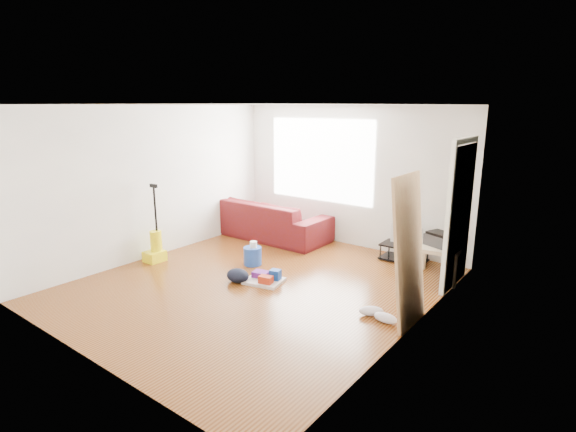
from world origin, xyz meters
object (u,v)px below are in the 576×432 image
Objects in this scene: tv_stand at (404,252)px; side_table at (439,251)px; sofa at (268,236)px; backpack at (238,282)px; vacuum at (155,247)px; cleaning_tray at (265,278)px; bucket at (253,264)px.

side_table is at bearing -31.59° from tv_stand.
sofa is 2.35m from backpack.
backpack is at bearing -125.17° from tv_stand.
tv_stand is at bearing 36.23° from vacuum.
backpack is at bearing 119.36° from sofa.
cleaning_tray is 0.47× the size of vacuum.
cleaning_tray is at bearing 36.14° from backpack.
bucket is (-2.57, -1.23, -0.42)m from side_table.
backpack is (-1.54, -2.32, -0.15)m from tv_stand.
sofa is 8.61× the size of bucket.
vacuum reaches higher than backpack.
cleaning_tray is (-1.21, -2.09, -0.09)m from tv_stand.
tv_stand is at bearing 59.85° from cleaning_tray.
backpack is at bearing -139.60° from side_table.
cleaning_tray is 0.41m from backpack.
cleaning_tray reaches higher than bucket.
vacuum is at bearing -148.87° from bucket.
vacuum is (-1.38, -0.84, 0.24)m from bucket.
tv_stand is 0.86m from side_table.
bucket reaches higher than backpack.
sofa is at bearing 74.89° from vacuum.
backpack is 1.73m from vacuum.
side_table reaches higher than bucket.
cleaning_tray is at bearing 9.65° from vacuum.
vacuum is at bearing -174.04° from backpack.
tv_stand is at bearing 150.00° from side_table.
vacuum is at bearing 76.00° from sofa.
backpack is (0.32, -0.68, 0.00)m from bucket.
sofa is 3.36× the size of tv_stand.
vacuum is (-0.55, -2.20, 0.24)m from sofa.
vacuum is (-1.70, -0.15, 0.24)m from backpack.
bucket is (-1.86, -1.64, -0.15)m from tv_stand.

